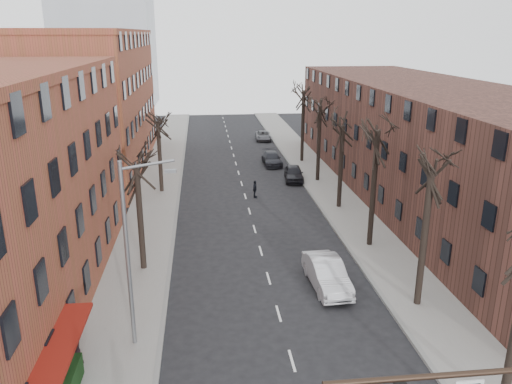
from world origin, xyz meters
name	(u,v)px	position (x,y,z in m)	size (l,w,h in m)	color
sidewalk_left	(158,189)	(-8.00, 35.00, 0.07)	(4.00, 90.00, 0.15)	gray
sidewalk_right	(324,183)	(8.00, 35.00, 0.07)	(4.00, 90.00, 0.15)	gray
building_left_far	(85,104)	(-16.00, 44.00, 7.00)	(12.00, 28.00, 14.00)	brown
building_right	(429,143)	(16.00, 30.00, 5.00)	(12.00, 50.00, 10.00)	#512D25
tree_right_b	(417,305)	(7.60, 12.00, 0.00)	(5.20, 5.20, 10.80)	black
tree_right_c	(369,246)	(7.60, 20.00, 0.00)	(5.20, 5.20, 11.60)	black
tree_right_d	(339,208)	(7.60, 28.00, 0.00)	(5.20, 5.20, 10.00)	black
tree_right_e	(317,181)	(7.60, 36.00, 0.00)	(5.20, 5.20, 10.80)	black
tree_right_f	(302,162)	(7.60, 44.00, 0.00)	(5.20, 5.20, 11.60)	black
tree_left_a	(144,270)	(-7.60, 18.00, 0.00)	(5.20, 5.20, 9.50)	black
tree_left_b	(162,192)	(-7.60, 34.00, 0.00)	(5.20, 5.20, 9.50)	black
streetlight	(131,248)	(-7.03, 10.00, 5.01)	(2.45, 0.22, 9.03)	slate
silver_sedan	(327,274)	(3.21, 14.60, 0.84)	(1.77, 5.09, 1.68)	silver
parked_car_near	(294,173)	(5.30, 36.59, 0.75)	(1.77, 4.39, 1.50)	black
parked_car_mid	(272,159)	(3.99, 43.04, 0.70)	(1.95, 4.80, 1.39)	black
parked_car_far	(263,136)	(4.69, 56.64, 0.61)	(2.02, 4.38, 1.22)	#5B5C63
pedestrian_b	(74,350)	(-9.60, 8.57, 0.92)	(0.74, 0.58, 1.53)	black
pedestrian_crossing	(255,189)	(0.84, 31.53, 0.79)	(0.93, 0.39, 1.59)	black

